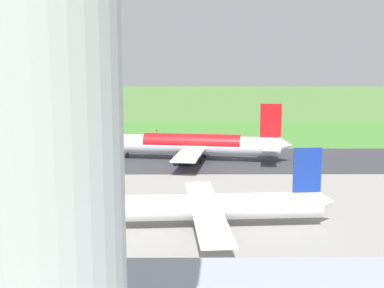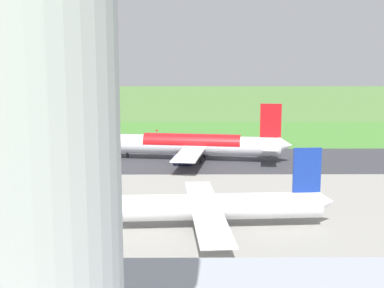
{
  "view_description": "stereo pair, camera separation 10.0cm",
  "coord_description": "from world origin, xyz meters",
  "px_view_note": "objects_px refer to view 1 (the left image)",
  "views": [
    {
      "loc": [
        13.26,
        137.61,
        27.18
      ],
      "look_at": [
        12.28,
        0.0,
        4.5
      ],
      "focal_mm": 47.79,
      "sensor_mm": 36.0,
      "label": 1
    },
    {
      "loc": [
        13.16,
        137.61,
        27.18
      ],
      "look_at": [
        12.28,
        0.0,
        4.5
      ],
      "focal_mm": 47.79,
      "sensor_mm": 36.0,
      "label": 2
    }
  ],
  "objects_px": {
    "airliner_main": "(193,145)",
    "airliner_parked_mid": "(203,206)",
    "traffic_cone_orange": "(136,134)",
    "no_stopping_sign": "(157,132)"
  },
  "relations": [
    {
      "from": "no_stopping_sign",
      "to": "traffic_cone_orange",
      "type": "bearing_deg",
      "value": -22.42
    },
    {
      "from": "airliner_main",
      "to": "no_stopping_sign",
      "type": "bearing_deg",
      "value": -74.25
    },
    {
      "from": "airliner_parked_mid",
      "to": "traffic_cone_orange",
      "type": "xyz_separation_m",
      "value": [
        21.71,
        -105.73,
        -3.29
      ]
    },
    {
      "from": "no_stopping_sign",
      "to": "traffic_cone_orange",
      "type": "xyz_separation_m",
      "value": [
        7.91,
        -3.26,
        -1.09
      ]
    },
    {
      "from": "airliner_parked_mid",
      "to": "traffic_cone_orange",
      "type": "height_order",
      "value": "airliner_parked_mid"
    },
    {
      "from": "no_stopping_sign",
      "to": "traffic_cone_orange",
      "type": "relative_size",
      "value": 4.14
    },
    {
      "from": "airliner_main",
      "to": "no_stopping_sign",
      "type": "xyz_separation_m",
      "value": [
        12.84,
        -45.54,
        -2.99
      ]
    },
    {
      "from": "airliner_parked_mid",
      "to": "traffic_cone_orange",
      "type": "distance_m",
      "value": 107.99
    },
    {
      "from": "airliner_main",
      "to": "traffic_cone_orange",
      "type": "bearing_deg",
      "value": -66.97
    },
    {
      "from": "airliner_main",
      "to": "airliner_parked_mid",
      "type": "xyz_separation_m",
      "value": [
        -0.96,
        56.93,
        -0.78
      ]
    }
  ]
}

